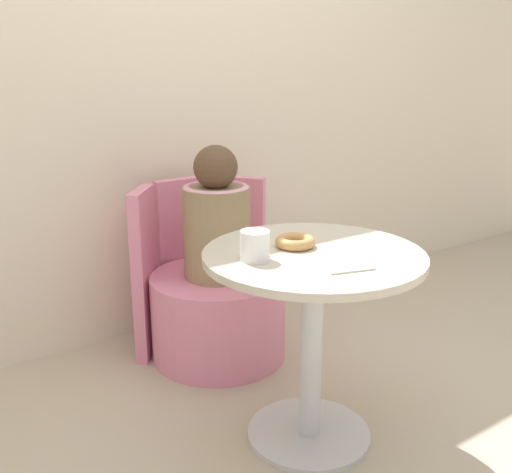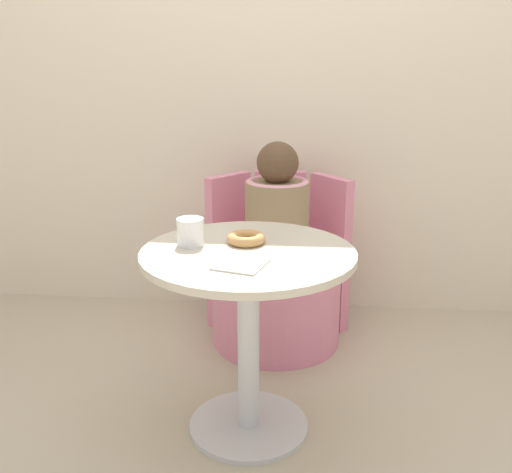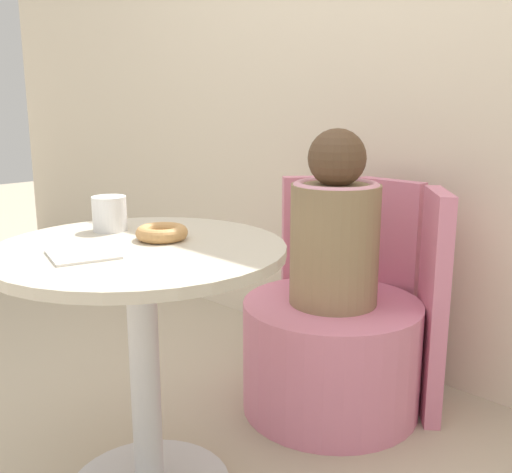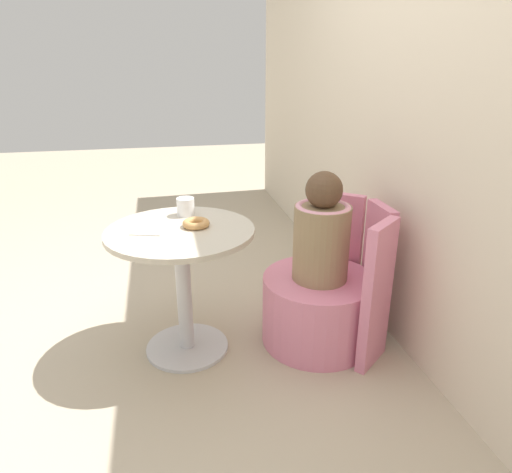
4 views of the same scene
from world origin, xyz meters
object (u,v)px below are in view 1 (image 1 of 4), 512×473
donut (295,242)px  cup (255,246)px  child_figure (217,220)px  round_table (312,305)px  tub_chair (218,316)px

donut → cup: size_ratio=1.42×
child_figure → round_table: bearing=-94.9°
tub_chair → child_figure: size_ratio=1.05×
child_figure → cup: (-0.25, -0.63, 0.10)m
tub_chair → cup: cup is taller
donut → cup: 0.18m
round_table → tub_chair: 0.74m
cup → tub_chair: bearing=68.3°
tub_chair → child_figure: 0.42m
round_table → donut: donut is taller
child_figure → donut: (-0.07, -0.60, 0.07)m
round_table → donut: size_ratio=5.44×
cup → round_table: bearing=-12.2°
child_figure → cup: size_ratio=6.03×
round_table → donut: 0.21m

